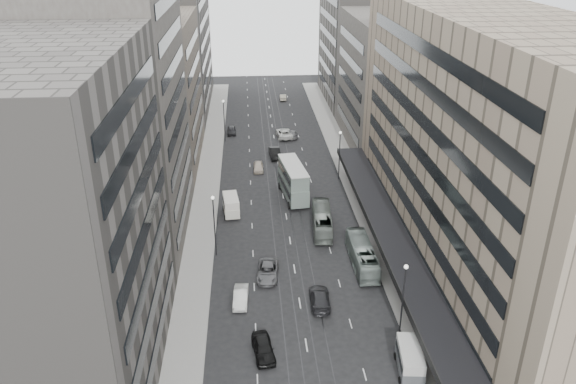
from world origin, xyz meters
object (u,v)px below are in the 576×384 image
object	(u,v)px
bus_far	(322,220)
sedan_1	(241,297)
vw_microbus	(410,359)
sedan_0	(263,348)
sedan_2	(268,271)
double_decker	(293,180)
panel_van	(231,205)
bus_near	(362,255)

from	to	relation	value
bus_far	sedan_1	bearing A→B (deg)	60.04
vw_microbus	sedan_0	xyz separation A→B (m)	(-13.53, 3.33, -0.67)
sedan_2	sedan_1	bearing A→B (deg)	-117.09
double_decker	vw_microbus	xyz separation A→B (m)	(7.70, -38.63, -1.48)
panel_van	bus_far	bearing A→B (deg)	-29.61
sedan_1	panel_van	bearing A→B (deg)	96.82
sedan_0	sedan_1	world-z (taller)	sedan_0
bus_far	vw_microbus	distance (m)	28.52
vw_microbus	bus_near	bearing A→B (deg)	99.39
bus_near	sedan_1	size ratio (longest dim) A/B	2.35
bus_near	bus_far	distance (m)	10.20
double_decker	panel_van	bearing A→B (deg)	-159.61
bus_near	sedan_0	distance (m)	19.92
panel_van	sedan_1	distance (m)	21.55
bus_far	sedan_1	world-z (taller)	bus_far
vw_microbus	panel_van	xyz separation A→B (m)	(-17.14, 33.56, 0.12)
sedan_1	sedan_0	bearing A→B (deg)	-72.80
bus_near	vw_microbus	size ratio (longest dim) A/B	2.03
bus_near	vw_microbus	world-z (taller)	bus_near
double_decker	sedan_1	size ratio (longest dim) A/B	2.33
double_decker	sedan_2	world-z (taller)	double_decker
bus_near	sedan_2	xyz separation A→B (m)	(-11.72, -1.71, -0.70)
bus_far	double_decker	bearing A→B (deg)	-68.33
double_decker	bus_far	bearing A→B (deg)	-81.06
sedan_1	sedan_2	distance (m)	5.83
sedan_1	vw_microbus	bearing A→B (deg)	-34.44
panel_van	sedan_1	world-z (taller)	panel_van
bus_near	double_decker	bearing A→B (deg)	-70.86
vw_microbus	panel_van	bearing A→B (deg)	123.93
sedan_0	sedan_1	bearing A→B (deg)	96.27
bus_far	sedan_2	distance (m)	13.79
bus_near	panel_van	xyz separation A→B (m)	(-16.32, 14.90, 0.15)
sedan_2	bus_near	bearing A→B (deg)	14.44
bus_near	bus_far	xyz separation A→B (m)	(-3.72, 9.49, -0.04)
vw_microbus	panel_van	world-z (taller)	panel_van
double_decker	sedan_1	bearing A→B (deg)	-114.68
bus_near	sedan_1	distance (m)	16.32
bus_far	double_decker	distance (m)	11.05
panel_van	sedan_0	world-z (taller)	panel_van
sedan_0	vw_microbus	bearing A→B (deg)	-21.70
sedan_0	bus_near	bearing A→B (deg)	42.48
bus_near	sedan_1	world-z (taller)	bus_near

